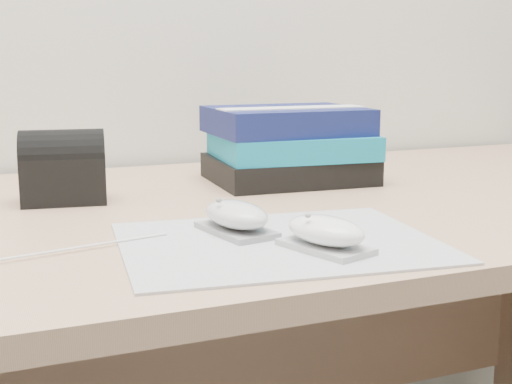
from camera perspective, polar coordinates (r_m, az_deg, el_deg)
name	(u,v)px	position (r m, az deg, el deg)	size (l,w,h in m)	color
desk	(268,331)	(1.20, 0.97, -11.08)	(1.60, 0.80, 0.73)	tan
mousepad	(279,243)	(0.82, 1.82, -4.06)	(0.36, 0.28, 0.00)	#93949B
mouse_rear	(236,217)	(0.85, -1.59, -2.03)	(0.08, 0.12, 0.04)	gray
mouse_front	(326,233)	(0.78, 5.58, -3.29)	(0.09, 0.12, 0.04)	#AEAEB1
usb_cable	(79,248)	(0.81, -14.01, -4.33)	(0.00, 0.00, 0.22)	white
book_stack	(289,145)	(1.22, 2.64, 3.78)	(0.27, 0.22, 0.13)	black
pouch	(63,167)	(1.08, -15.17, 1.91)	(0.13, 0.10, 0.11)	black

